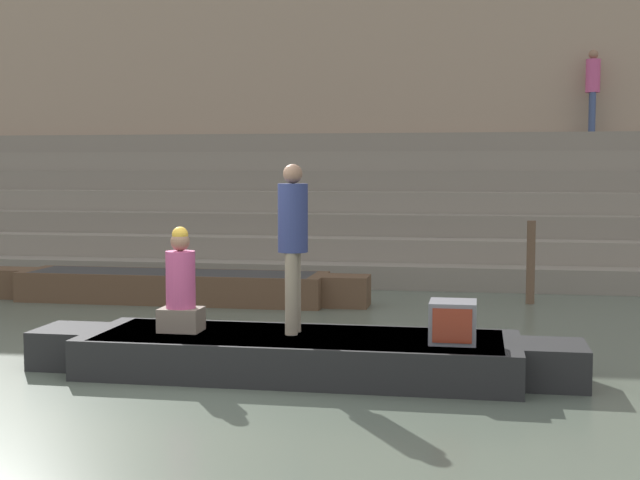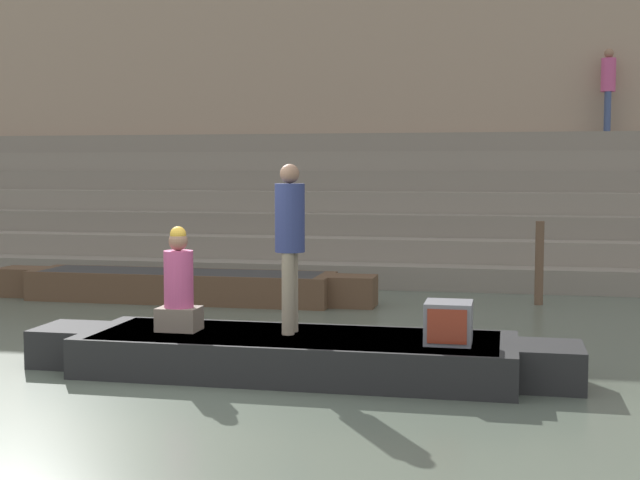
{
  "view_description": "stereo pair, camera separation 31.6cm",
  "coord_description": "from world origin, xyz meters",
  "px_view_note": "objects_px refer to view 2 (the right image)",
  "views": [
    {
      "loc": [
        3.12,
        -8.06,
        2.16
      ],
      "look_at": [
        1.29,
        2.12,
        1.32
      ],
      "focal_mm": 50.0,
      "sensor_mm": 36.0,
      "label": 1
    },
    {
      "loc": [
        3.43,
        -8.0,
        2.16
      ],
      "look_at": [
        1.29,
        2.12,
        1.32
      ],
      "focal_mm": 50.0,
      "sensor_mm": 36.0,
      "label": 2
    }
  ],
  "objects_px": {
    "person_rowing": "(179,288)",
    "moored_boat_shore": "(181,285)",
    "tv_set": "(449,323)",
    "mooring_post": "(539,263)",
    "person_on_steps": "(608,83)",
    "person_standing": "(290,235)",
    "rowboat_main": "(296,353)"
  },
  "relations": [
    {
      "from": "tv_set",
      "to": "mooring_post",
      "type": "bearing_deg",
      "value": 82.7
    },
    {
      "from": "moored_boat_shore",
      "to": "mooring_post",
      "type": "xyz_separation_m",
      "value": [
        5.67,
        0.78,
        0.41
      ]
    },
    {
      "from": "person_rowing",
      "to": "person_on_steps",
      "type": "bearing_deg",
      "value": 77.83
    },
    {
      "from": "rowboat_main",
      "to": "tv_set",
      "type": "relative_size",
      "value": 12.1
    },
    {
      "from": "person_rowing",
      "to": "moored_boat_shore",
      "type": "relative_size",
      "value": 0.18
    },
    {
      "from": "rowboat_main",
      "to": "person_on_steps",
      "type": "height_order",
      "value": "person_on_steps"
    },
    {
      "from": "moored_boat_shore",
      "to": "person_on_steps",
      "type": "distance_m",
      "value": 10.37
    },
    {
      "from": "person_standing",
      "to": "tv_set",
      "type": "xyz_separation_m",
      "value": [
        1.67,
        -0.22,
        -0.83
      ]
    },
    {
      "from": "person_rowing",
      "to": "mooring_post",
      "type": "relative_size",
      "value": 0.85
    },
    {
      "from": "rowboat_main",
      "to": "person_rowing",
      "type": "distance_m",
      "value": 1.44
    },
    {
      "from": "rowboat_main",
      "to": "tv_set",
      "type": "distance_m",
      "value": 1.64
    },
    {
      "from": "moored_boat_shore",
      "to": "rowboat_main",
      "type": "bearing_deg",
      "value": -58.46
    },
    {
      "from": "mooring_post",
      "to": "person_standing",
      "type": "bearing_deg",
      "value": -117.24
    },
    {
      "from": "person_rowing",
      "to": "tv_set",
      "type": "bearing_deg",
      "value": 11.78
    },
    {
      "from": "tv_set",
      "to": "moored_boat_shore",
      "type": "relative_size",
      "value": 0.08
    },
    {
      "from": "mooring_post",
      "to": "tv_set",
      "type": "bearing_deg",
      "value": -100.85
    },
    {
      "from": "mooring_post",
      "to": "moored_boat_shore",
      "type": "bearing_deg",
      "value": -172.22
    },
    {
      "from": "person_standing",
      "to": "moored_boat_shore",
      "type": "height_order",
      "value": "person_standing"
    },
    {
      "from": "tv_set",
      "to": "person_on_steps",
      "type": "distance_m",
      "value": 11.98
    },
    {
      "from": "rowboat_main",
      "to": "person_rowing",
      "type": "height_order",
      "value": "person_rowing"
    },
    {
      "from": "person_on_steps",
      "to": "tv_set",
      "type": "bearing_deg",
      "value": -115.87
    },
    {
      "from": "rowboat_main",
      "to": "person_rowing",
      "type": "relative_size",
      "value": 5.18
    },
    {
      "from": "rowboat_main",
      "to": "person_standing",
      "type": "bearing_deg",
      "value": 134.03
    },
    {
      "from": "mooring_post",
      "to": "person_on_steps",
      "type": "distance_m",
      "value": 6.75
    },
    {
      "from": "rowboat_main",
      "to": "mooring_post",
      "type": "height_order",
      "value": "mooring_post"
    },
    {
      "from": "tv_set",
      "to": "person_rowing",
      "type": "bearing_deg",
      "value": -178.8
    },
    {
      "from": "rowboat_main",
      "to": "person_on_steps",
      "type": "relative_size",
      "value": 3.3
    },
    {
      "from": "person_standing",
      "to": "tv_set",
      "type": "bearing_deg",
      "value": -10.49
    },
    {
      "from": "tv_set",
      "to": "moored_boat_shore",
      "type": "bearing_deg",
      "value": 137.74
    },
    {
      "from": "person_standing",
      "to": "mooring_post",
      "type": "bearing_deg",
      "value": 59.62
    },
    {
      "from": "tv_set",
      "to": "mooring_post",
      "type": "relative_size",
      "value": 0.36
    },
    {
      "from": "person_on_steps",
      "to": "person_standing",
      "type": "bearing_deg",
      "value": -124.05
    }
  ]
}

